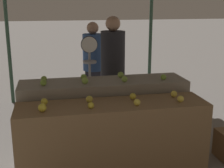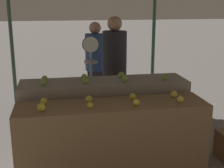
% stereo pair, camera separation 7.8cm
% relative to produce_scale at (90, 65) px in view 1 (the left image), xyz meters
% --- Properties ---
extents(display_counter_front, '(2.18, 0.55, 0.86)m').
position_rel_produce_scale_xyz_m(display_counter_front, '(0.10, -1.22, -0.64)').
color(display_counter_front, olive).
rests_on(display_counter_front, ground_plane).
extents(display_counter_back, '(2.18, 0.55, 0.98)m').
position_rel_produce_scale_xyz_m(display_counter_back, '(0.10, -0.62, -0.58)').
color(display_counter_back, gray).
rests_on(display_counter_back, ground_plane).
extents(apple_front_0, '(0.09, 0.09, 0.09)m').
position_rel_produce_scale_xyz_m(apple_front_0, '(-0.68, -1.33, -0.16)').
color(apple_front_0, gold).
rests_on(apple_front_0, display_counter_front).
extents(apple_front_1, '(0.07, 0.07, 0.07)m').
position_rel_produce_scale_xyz_m(apple_front_1, '(-0.17, -1.33, -0.17)').
color(apple_front_1, gold).
rests_on(apple_front_1, display_counter_front).
extents(apple_front_2, '(0.08, 0.08, 0.08)m').
position_rel_produce_scale_xyz_m(apple_front_2, '(0.35, -1.33, -0.17)').
color(apple_front_2, yellow).
rests_on(apple_front_2, display_counter_front).
extents(apple_front_3, '(0.08, 0.08, 0.08)m').
position_rel_produce_scale_xyz_m(apple_front_3, '(0.87, -1.32, -0.17)').
color(apple_front_3, yellow).
rests_on(apple_front_3, display_counter_front).
extents(apple_front_4, '(0.08, 0.08, 0.08)m').
position_rel_produce_scale_xyz_m(apple_front_4, '(-0.66, -1.11, -0.17)').
color(apple_front_4, gold).
rests_on(apple_front_4, display_counter_front).
extents(apple_front_5, '(0.08, 0.08, 0.08)m').
position_rel_produce_scale_xyz_m(apple_front_5, '(-0.16, -1.12, -0.17)').
color(apple_front_5, gold).
rests_on(apple_front_5, display_counter_front).
extents(apple_front_6, '(0.08, 0.08, 0.08)m').
position_rel_produce_scale_xyz_m(apple_front_6, '(0.36, -1.11, -0.17)').
color(apple_front_6, gold).
rests_on(apple_front_6, display_counter_front).
extents(apple_front_7, '(0.08, 0.08, 0.08)m').
position_rel_produce_scale_xyz_m(apple_front_7, '(0.87, -1.11, -0.17)').
color(apple_front_7, yellow).
rests_on(apple_front_7, display_counter_front).
extents(apple_back_0, '(0.08, 0.08, 0.08)m').
position_rel_produce_scale_xyz_m(apple_back_0, '(-0.67, -0.71, -0.05)').
color(apple_back_0, '#84AD3D').
rests_on(apple_back_0, display_counter_back).
extents(apple_back_1, '(0.08, 0.08, 0.08)m').
position_rel_produce_scale_xyz_m(apple_back_1, '(-0.16, -0.73, -0.05)').
color(apple_back_1, '#8EB247').
rests_on(apple_back_1, display_counter_back).
extents(apple_back_2, '(0.08, 0.08, 0.08)m').
position_rel_produce_scale_xyz_m(apple_back_2, '(0.35, -0.73, -0.05)').
color(apple_back_2, '#8EB247').
rests_on(apple_back_2, display_counter_back).
extents(apple_back_3, '(0.07, 0.07, 0.07)m').
position_rel_produce_scale_xyz_m(apple_back_3, '(0.88, -0.73, -0.05)').
color(apple_back_3, '#84AD3D').
rests_on(apple_back_3, display_counter_back).
extents(apple_back_4, '(0.08, 0.08, 0.08)m').
position_rel_produce_scale_xyz_m(apple_back_4, '(-0.66, -0.52, -0.05)').
color(apple_back_4, '#8EB247').
rests_on(apple_back_4, display_counter_back).
extents(apple_back_5, '(0.08, 0.08, 0.08)m').
position_rel_produce_scale_xyz_m(apple_back_5, '(-0.15, -0.52, -0.05)').
color(apple_back_5, '#84AD3D').
rests_on(apple_back_5, display_counter_back).
extents(apple_back_6, '(0.08, 0.08, 0.08)m').
position_rel_produce_scale_xyz_m(apple_back_6, '(0.35, -0.51, -0.05)').
color(apple_back_6, '#8EB247').
rests_on(apple_back_6, display_counter_back).
extents(produce_scale, '(0.25, 0.20, 1.50)m').
position_rel_produce_scale_xyz_m(produce_scale, '(0.00, 0.00, 0.00)').
color(produce_scale, '#99999E').
rests_on(produce_scale, ground_plane).
extents(person_vendor_at_scale, '(0.51, 0.51, 1.76)m').
position_rel_produce_scale_xyz_m(person_vendor_at_scale, '(0.42, 0.31, -0.06)').
color(person_vendor_at_scale, '#2D2D38').
rests_on(person_vendor_at_scale, ground_plane).
extents(person_customer_left, '(0.46, 0.46, 1.63)m').
position_rel_produce_scale_xyz_m(person_customer_left, '(0.21, 1.08, -0.14)').
color(person_customer_left, '#2D2D38').
rests_on(person_customer_left, ground_plane).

